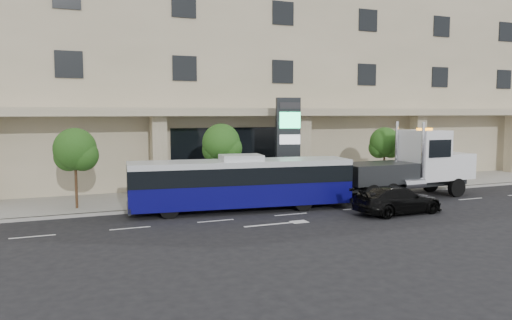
{
  "coord_description": "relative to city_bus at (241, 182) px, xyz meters",
  "views": [
    {
      "loc": [
        -11.13,
        -23.88,
        5.15
      ],
      "look_at": [
        -0.47,
        2.0,
        2.49
      ],
      "focal_mm": 35.0,
      "sensor_mm": 36.0,
      "label": 1
    }
  ],
  "objects": [
    {
      "name": "ground",
      "position": [
        1.96,
        -0.44,
        -1.51
      ],
      "size": [
        120.0,
        120.0,
        0.0
      ],
      "primitive_type": "plane",
      "color": "black",
      "rests_on": "ground"
    },
    {
      "name": "sidewalk",
      "position": [
        1.96,
        4.56,
        -1.43
      ],
      "size": [
        120.0,
        6.0,
        0.15
      ],
      "primitive_type": "cube",
      "color": "gray",
      "rests_on": "ground"
    },
    {
      "name": "curb",
      "position": [
        1.96,
        1.56,
        -1.43
      ],
      "size": [
        120.0,
        0.3,
        0.15
      ],
      "primitive_type": "cube",
      "color": "gray",
      "rests_on": "ground"
    },
    {
      "name": "convention_center",
      "position": [
        1.96,
        14.98,
        8.47
      ],
      "size": [
        60.0,
        17.6,
        20.0
      ],
      "color": "tan",
      "rests_on": "ground"
    },
    {
      "name": "tree_left",
      "position": [
        -8.01,
        3.15,
        1.61
      ],
      "size": [
        2.27,
        2.2,
        4.22
      ],
      "color": "#422B19",
      "rests_on": "sidewalk"
    },
    {
      "name": "tree_mid",
      "position": [
        -0.01,
        3.15,
        1.75
      ],
      "size": [
        2.28,
        2.2,
        4.38
      ],
      "color": "#422B19",
      "rests_on": "sidewalk"
    },
    {
      "name": "tree_right",
      "position": [
        11.49,
        3.15,
        1.53
      ],
      "size": [
        2.1,
        2.0,
        4.04
      ],
      "color": "#422B19",
      "rests_on": "sidewalk"
    },
    {
      "name": "city_bus",
      "position": [
        0.0,
        0.0,
        0.0
      ],
      "size": [
        11.88,
        3.82,
        2.96
      ],
      "rotation": [
        0.0,
        0.0,
        -0.12
      ],
      "color": "black",
      "rests_on": "ground"
    },
    {
      "name": "tow_truck",
      "position": [
        11.13,
        -0.02,
        0.39
      ],
      "size": [
        10.13,
        2.8,
        4.61
      ],
      "rotation": [
        0.0,
        0.0,
        0.03
      ],
      "color": "#2D3033",
      "rests_on": "ground"
    },
    {
      "name": "black_sedan",
      "position": [
        7.13,
        -3.8,
        -0.8
      ],
      "size": [
        4.98,
        2.24,
        1.42
      ],
      "primitive_type": "imported",
      "rotation": [
        0.0,
        0.0,
        1.62
      ],
      "color": "black",
      "rests_on": "ground"
    },
    {
      "name": "signage_pylon",
      "position": [
        4.44,
        3.51,
        1.66
      ],
      "size": [
        1.56,
        0.91,
        5.93
      ],
      "rotation": [
        0.0,
        0.0,
        -0.27
      ],
      "color": "black",
      "rests_on": "sidewalk"
    }
  ]
}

